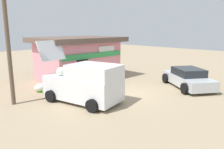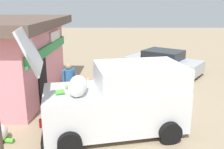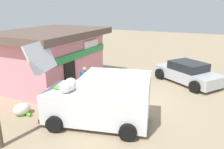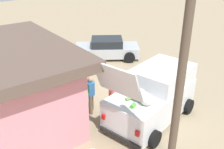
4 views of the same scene
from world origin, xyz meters
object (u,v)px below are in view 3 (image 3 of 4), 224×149
at_px(storefront_bar, 53,57).
at_px(unloaded_banana_pile, 22,109).
at_px(customer_bending, 83,91).
at_px(vendor_standing, 85,81).
at_px(parked_sedan, 188,73).
at_px(delivery_van, 101,99).
at_px(paint_bucket, 107,77).

distance_m(storefront_bar, unloaded_banana_pile, 4.22).
xyz_separation_m(customer_bending, unloaded_banana_pile, (-1.59, 2.07, -0.61)).
bearing_deg(vendor_standing, unloaded_banana_pile, 147.92).
bearing_deg(storefront_bar, unloaded_banana_pile, -162.02).
relative_size(parked_sedan, customer_bending, 3.22).
relative_size(vendor_standing, customer_bending, 1.24).
bearing_deg(customer_bending, vendor_standing, 25.77).
distance_m(parked_sedan, customer_bending, 6.79).
relative_size(delivery_van, vendor_standing, 2.87).
bearing_deg(delivery_van, parked_sedan, -21.23).
xyz_separation_m(parked_sedan, customer_bending, (-5.61, 3.82, 0.24)).
relative_size(customer_bending, paint_bucket, 4.01).
height_order(parked_sedan, paint_bucket, parked_sedan).
bearing_deg(delivery_van, vendor_standing, 44.05).
relative_size(delivery_van, paint_bucket, 14.21).
xyz_separation_m(delivery_van, customer_bending, (0.86, 1.30, -0.16)).
bearing_deg(customer_bending, parked_sedan, -34.23).
distance_m(vendor_standing, paint_bucket, 3.33).
height_order(parked_sedan, customer_bending, customer_bending).
bearing_deg(unloaded_banana_pile, parked_sedan, -39.26).
relative_size(storefront_bar, unloaded_banana_pile, 7.26).
bearing_deg(parked_sedan, vendor_standing, 137.31).
bearing_deg(customer_bending, paint_bucket, 11.09).
height_order(storefront_bar, unloaded_banana_pile, storefront_bar).
bearing_deg(paint_bucket, vendor_standing, -173.73).
height_order(storefront_bar, delivery_van, storefront_bar).
relative_size(vendor_standing, paint_bucket, 4.95).
distance_m(vendor_standing, unloaded_banana_pile, 3.11).
bearing_deg(unloaded_banana_pile, vendor_standing, -32.08).
height_order(delivery_van, unloaded_banana_pile, delivery_van).
bearing_deg(storefront_bar, paint_bucket, -51.17).
xyz_separation_m(delivery_van, paint_bucket, (5.05, 2.12, -0.84)).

